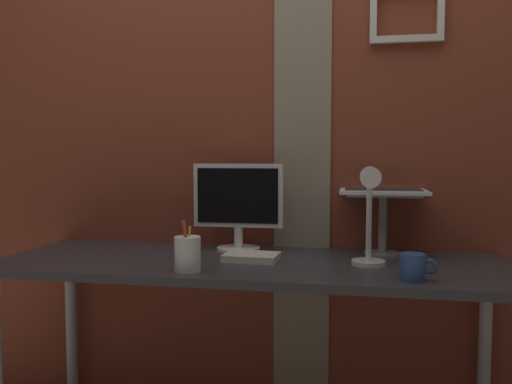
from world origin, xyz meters
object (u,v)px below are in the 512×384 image
at_px(monitor, 238,201).
at_px(laptop, 382,179).
at_px(coffee_mug, 413,267).
at_px(desk_lamp, 370,205).
at_px(pen_cup, 188,254).

xyz_separation_m(monitor, laptop, (0.58, 0.07, 0.09)).
bearing_deg(monitor, coffee_mug, -32.66).
distance_m(desk_lamp, pen_cup, 0.65).
bearing_deg(desk_lamp, laptop, 79.69).
bearing_deg(pen_cup, monitor, 78.75).
relative_size(desk_lamp, pen_cup, 1.99).
distance_m(monitor, laptop, 0.59).
relative_size(laptop, desk_lamp, 0.94).
relative_size(pen_cup, coffee_mug, 1.55).
bearing_deg(desk_lamp, coffee_mug, -51.63).
bearing_deg(coffee_mug, desk_lamp, 128.37).
distance_m(desk_lamp, coffee_mug, 0.28).
distance_m(laptop, pen_cup, 0.86).
xyz_separation_m(pen_cup, coffee_mug, (0.74, 0.00, -0.02)).
height_order(monitor, laptop, laptop).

